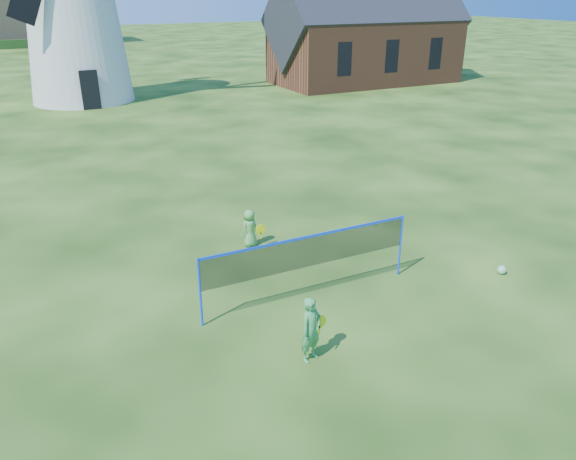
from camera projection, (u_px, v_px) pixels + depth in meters
The scene contains 6 objects.
ground at pixel (290, 301), 12.36m from camera, with size 220.00×220.00×0.00m, color black.
chapel at pixel (366, 36), 40.18m from camera, with size 13.78×6.68×11.65m.
badminton_net at pixel (309, 252), 12.03m from camera, with size 5.05×0.05×1.55m.
player_girl at pixel (311, 330), 10.16m from camera, with size 0.70×0.46×1.31m.
player_boy at pixel (250, 228), 14.79m from camera, with size 0.65×0.47×1.05m.
play_ball at pixel (502, 270), 13.49m from camera, with size 0.22×0.22×0.22m, color green.
Camera 1 is at (-4.83, -9.54, 6.40)m, focal length 34.41 mm.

